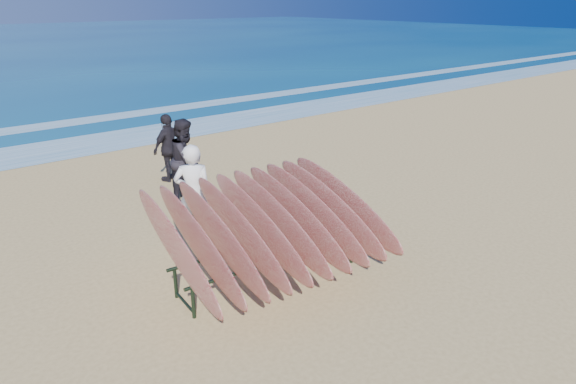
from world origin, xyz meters
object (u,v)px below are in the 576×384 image
object	(u,v)px
person_dark_a	(186,160)
person_dark_b	(169,148)
surfboard_rack	(269,223)
person_white	(194,194)

from	to	relation	value
person_dark_a	person_dark_b	size ratio (longest dim) A/B	1.10
surfboard_rack	person_white	bearing A→B (deg)	101.15
surfboard_rack	person_dark_b	xyz separation A→B (m)	(1.00, 5.48, -0.16)
person_white	person_dark_a	bearing A→B (deg)	-84.47
person_dark_a	surfboard_rack	bearing A→B (deg)	-139.99
person_dark_b	person_dark_a	bearing A→B (deg)	60.03
person_white	person_dark_a	xyz separation A→B (m)	(0.94, 2.06, -0.02)
surfboard_rack	person_dark_b	bearing A→B (deg)	84.39
person_white	person_dark_b	distance (m)	3.68
surfboard_rack	person_dark_a	xyz separation A→B (m)	(0.71, 4.06, -0.07)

